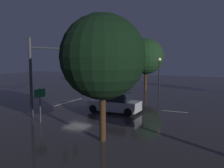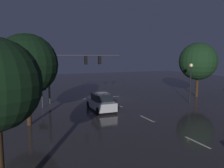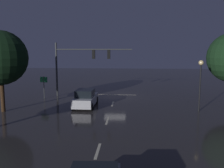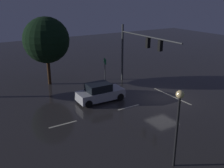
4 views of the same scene
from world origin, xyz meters
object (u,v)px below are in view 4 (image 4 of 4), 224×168
route_sign (105,64)px  tree_right_far (46,40)px  street_lamp_left_kerb (178,114)px  traffic_signal_assembly (139,46)px  car_approaching (100,93)px

route_sign → tree_right_far: 6.88m
street_lamp_left_kerb → route_sign: (15.78, -4.56, -1.44)m
traffic_signal_assembly → car_approaching: 6.46m
car_approaching → street_lamp_left_kerb: street_lamp_left_kerb is taller
car_approaching → tree_right_far: bearing=18.8°
traffic_signal_assembly → street_lamp_left_kerb: 13.44m
traffic_signal_assembly → route_sign: size_ratio=3.55×
route_sign → tree_right_far: tree_right_far is taller
traffic_signal_assembly → route_sign: 4.97m
traffic_signal_assembly → car_approaching: size_ratio=2.01×
car_approaching → route_sign: 6.45m
tree_right_far → car_approaching: bearing=-161.2°
traffic_signal_assembly → street_lamp_left_kerb: traffic_signal_assembly is taller
tree_right_far → route_sign: bearing=-106.2°
street_lamp_left_kerb → tree_right_far: (17.51, 1.39, 1.54)m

